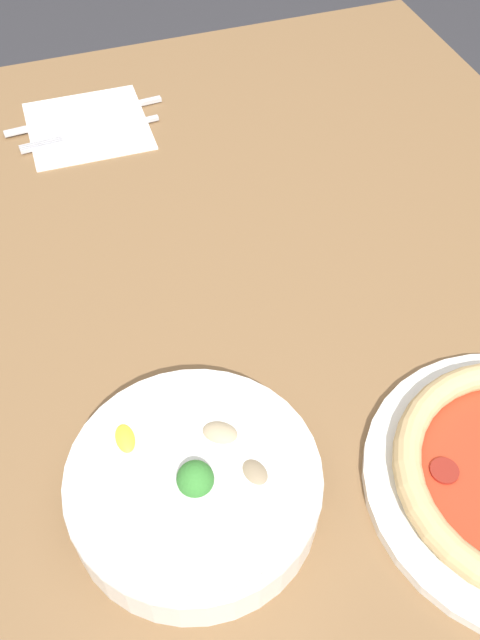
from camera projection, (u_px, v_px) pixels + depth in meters
ground_plane at (232, 609)px, 1.30m from camera, size 8.00×8.00×0.00m
dining_table at (226, 411)px, 0.80m from camera, size 1.34×1.09×0.74m
bowl at (195, 484)px, 0.62m from camera, size 0.22×0.22×0.07m
napkin at (88, 126)px, 1.01m from camera, size 0.17×0.17×0.00m
fork at (92, 133)px, 0.99m from camera, size 0.02×0.20×0.00m
knife at (91, 114)px, 1.02m from camera, size 0.03×0.23×0.01m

